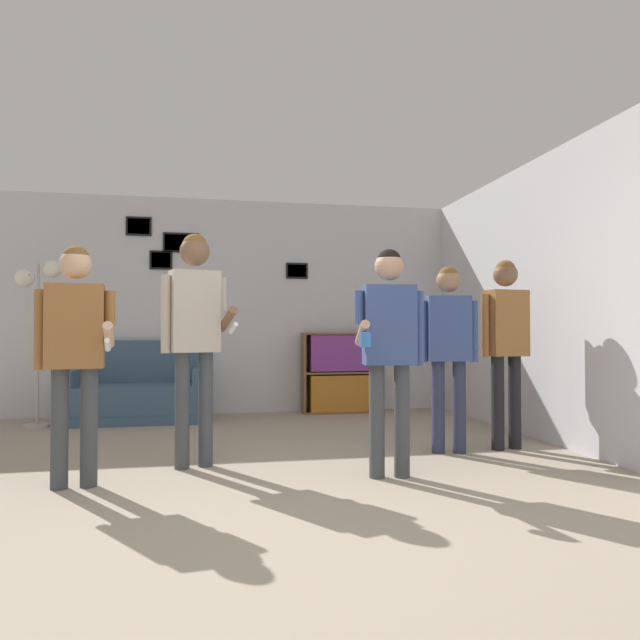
% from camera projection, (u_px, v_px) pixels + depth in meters
% --- Properties ---
extents(ground_plane, '(20.00, 20.00, 0.00)m').
position_uv_depth(ground_plane, '(280.00, 549.00, 2.70)').
color(ground_plane, gray).
extents(wall_back, '(7.87, 0.08, 2.70)m').
position_uv_depth(wall_back, '(238.00, 306.00, 7.25)').
color(wall_back, silver).
rests_on(wall_back, ground_plane).
extents(wall_right, '(0.06, 6.97, 2.70)m').
position_uv_depth(wall_right, '(538.00, 298.00, 5.49)').
color(wall_right, silver).
rests_on(wall_right, ground_plane).
extents(couch, '(1.51, 0.80, 0.92)m').
position_uv_depth(couch, '(137.00, 394.00, 6.60)').
color(couch, '#3D5670').
rests_on(couch, ground_plane).
extents(bookshelf, '(0.95, 0.30, 1.02)m').
position_uv_depth(bookshelf, '(339.00, 373.00, 7.25)').
color(bookshelf, brown).
rests_on(bookshelf, ground_plane).
extents(floor_lamp, '(0.48, 0.28, 1.81)m').
position_uv_depth(floor_lamp, '(38.00, 297.00, 6.16)').
color(floor_lamp, '#ADA89E').
rests_on(floor_lamp, ground_plane).
extents(person_player_foreground_left, '(0.53, 0.43, 1.60)m').
position_uv_depth(person_player_foreground_left, '(75.00, 340.00, 3.77)').
color(person_player_foreground_left, '#3D4247').
rests_on(person_player_foreground_left, ground_plane).
extents(person_player_foreground_center, '(0.56, 0.44, 1.78)m').
position_uv_depth(person_player_foreground_center, '(195.00, 322.00, 4.34)').
color(person_player_foreground_center, '#3D4247').
rests_on(person_player_foreground_center, ground_plane).
extents(person_watcher_holding_cup, '(0.53, 0.40, 1.62)m').
position_uv_depth(person_watcher_holding_cup, '(389.00, 337.00, 4.04)').
color(person_watcher_holding_cup, '#3D4247').
rests_on(person_watcher_holding_cup, ground_plane).
extents(person_spectator_near_bookshelf, '(0.49, 0.27, 1.59)m').
position_uv_depth(person_spectator_near_bookshelf, '(448.00, 339.00, 4.85)').
color(person_spectator_near_bookshelf, '#2D334C').
rests_on(person_spectator_near_bookshelf, ground_plane).
extents(person_spectator_far_right, '(0.49, 0.26, 1.66)m').
position_uv_depth(person_spectator_far_right, '(506.00, 333.00, 5.01)').
color(person_spectator_far_right, black).
rests_on(person_spectator_far_right, ground_plane).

